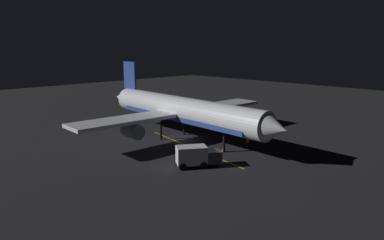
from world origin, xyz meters
name	(u,v)px	position (x,y,z in m)	size (l,w,h in m)	color
ground_plane	(183,141)	(0.00, 0.00, -0.10)	(180.00, 180.00, 0.20)	black
apron_guide_stripe	(192,147)	(2.01, 4.00, 0.00)	(0.24, 22.67, 0.01)	gold
airliner	(180,111)	(-0.03, -0.60, 4.61)	(35.09, 38.98, 11.69)	white
baggage_truck	(196,157)	(7.60, 10.48, 1.31)	(5.66, 4.69, 2.62)	silver
catering_truck	(244,125)	(-11.09, 3.29, 1.25)	(5.64, 2.71, 2.48)	silver
ground_crew_worker	(248,142)	(-3.63, 9.82, 0.89)	(0.40, 0.40, 1.74)	black
traffic_cone_near_left	(217,153)	(2.13, 9.02, 0.25)	(0.50, 0.50, 0.55)	#EA590F
traffic_cone_near_right	(190,146)	(2.13, 3.72, 0.25)	(0.50, 0.50, 0.55)	#EA590F
traffic_cone_under_wing	(229,142)	(-3.72, 6.24, 0.25)	(0.50, 0.50, 0.55)	#EA590F
traffic_cone_far	(223,150)	(0.37, 8.51, 0.25)	(0.50, 0.50, 0.55)	#EA590F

